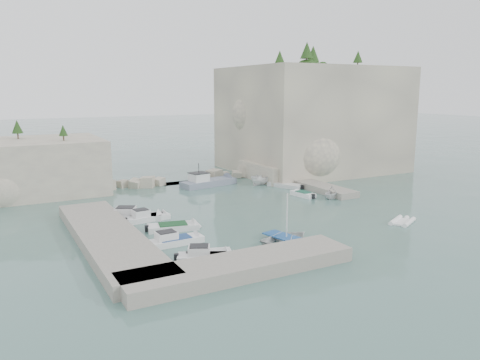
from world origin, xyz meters
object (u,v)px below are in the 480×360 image
motorboat_b (147,221)px  motorboat_d (175,244)px  motorboat_e (210,258)px  motorboat_f (208,261)px  tender_east_d (264,184)px  rowboat (286,243)px  work_boat (209,186)px  motorboat_c (173,230)px  tender_east_b (303,196)px  inflatable_dinghy (402,223)px  tender_east_a (332,198)px  tender_east_c (286,187)px  motorboat_a (134,219)px

motorboat_b → motorboat_d: 8.55m
motorboat_b → motorboat_e: size_ratio=1.33×
motorboat_f → tender_east_d: 31.34m
rowboat → work_boat: (4.47, 26.25, 0.00)m
motorboat_d → motorboat_f: (0.87, -5.18, 0.00)m
motorboat_c → tender_east_b: bearing=28.5°
inflatable_dinghy → tender_east_d: bearing=68.6°
tender_east_d → tender_east_a: bearing=-177.0°
motorboat_f → work_boat: 29.84m
motorboat_c → tender_east_c: size_ratio=0.95×
tender_east_b → work_boat: 14.24m
tender_east_a → tender_east_b: 3.71m
inflatable_dinghy → tender_east_b: tender_east_b is taller
motorboat_c → tender_east_c: same height
rowboat → work_boat: work_boat is taller
motorboat_c → tender_east_a: bearing=20.1°
motorboat_a → tender_east_d: size_ratio=1.40×
inflatable_dinghy → tender_east_a: size_ratio=1.07×
tender_east_b → work_boat: (-7.77, 11.93, 0.00)m
motorboat_c → motorboat_d: (-1.40, -4.21, 0.00)m
motorboat_b → rowboat: motorboat_b is taller
motorboat_f → tender_east_a: 26.02m
motorboat_e → work_boat: size_ratio=0.42×
motorboat_c → motorboat_d: bearing=-96.2°
motorboat_a → rowboat: size_ratio=1.30×
motorboat_f → tender_east_b: motorboat_f is taller
motorboat_b → motorboat_d: bearing=-96.7°
motorboat_f → tender_east_c: size_ratio=0.96×
motorboat_a → motorboat_e: size_ratio=1.73×
motorboat_c → motorboat_a: bearing=123.9°
rowboat → inflatable_dinghy: bearing=-104.9°
motorboat_b → tender_east_a: bearing=-8.3°
tender_east_a → work_boat: (-10.33, 14.61, 0.00)m
work_boat → motorboat_a: bearing=-149.5°
rowboat → tender_east_d: (11.89, 23.35, 0.00)m
motorboat_f → motorboat_e: bearing=79.8°
tender_east_c → work_boat: 10.88m
work_boat → tender_east_c: bearing=-43.4°
motorboat_a → tender_east_a: bearing=23.6°
motorboat_c → motorboat_f: (-0.54, -9.40, 0.00)m
motorboat_d → tender_east_b: size_ratio=1.46×
motorboat_a → inflatable_dinghy: motorboat_a is taller
motorboat_f → tender_east_b: bearing=62.9°
motorboat_b → inflatable_dinghy: (22.63, -13.33, 0.00)m
motorboat_b → work_boat: 18.75m
motorboat_d → tender_east_d: tender_east_d is taller
motorboat_d → motorboat_c: bearing=69.8°
motorboat_b → tender_east_c: motorboat_b is taller
work_boat → inflatable_dinghy: bearing=-80.4°
motorboat_b → motorboat_e: bearing=-90.3°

